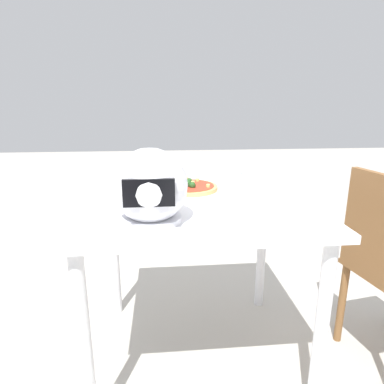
{
  "coord_description": "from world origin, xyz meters",
  "views": [
    {
      "loc": [
        0.14,
        1.32,
        1.18
      ],
      "look_at": [
        0.01,
        -0.08,
        0.79
      ],
      "focal_mm": 30.51,
      "sensor_mm": 36.0,
      "label": 1
    }
  ],
  "objects_px": {
    "dining_table": "(196,224)",
    "motorcycle_helmet": "(150,187)",
    "pizza": "(188,187)",
    "drinking_glass": "(233,186)"
  },
  "relations": [
    {
      "from": "dining_table",
      "to": "motorcycle_helmet",
      "type": "height_order",
      "value": "motorcycle_helmet"
    },
    {
      "from": "dining_table",
      "to": "motorcycle_helmet",
      "type": "relative_size",
      "value": 3.68
    },
    {
      "from": "dining_table",
      "to": "motorcycle_helmet",
      "type": "bearing_deg",
      "value": 51.41
    },
    {
      "from": "dining_table",
      "to": "pizza",
      "type": "height_order",
      "value": "pizza"
    },
    {
      "from": "motorcycle_helmet",
      "to": "pizza",
      "type": "bearing_deg",
      "value": -112.7
    },
    {
      "from": "dining_table",
      "to": "drinking_glass",
      "type": "height_order",
      "value": "drinking_glass"
    },
    {
      "from": "dining_table",
      "to": "motorcycle_helmet",
      "type": "xyz_separation_m",
      "value": [
        0.18,
        0.23,
        0.23
      ]
    },
    {
      "from": "pizza",
      "to": "motorcycle_helmet",
      "type": "height_order",
      "value": "motorcycle_helmet"
    },
    {
      "from": "dining_table",
      "to": "pizza",
      "type": "relative_size",
      "value": 3.47
    },
    {
      "from": "dining_table",
      "to": "drinking_glass",
      "type": "bearing_deg",
      "value": 176.19
    }
  ]
}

